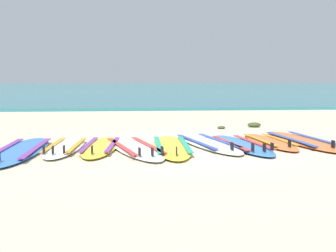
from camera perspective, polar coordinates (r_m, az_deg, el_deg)
ground_plane at (r=6.84m, az=4.23°, el=-2.73°), size 80.00×80.00×0.00m
sea at (r=43.94m, az=-3.38°, el=5.24°), size 80.00×60.00×0.10m
surfboard_0 at (r=6.59m, az=-19.45°, el=-3.14°), size 0.65×2.55×0.18m
surfboard_1 at (r=6.69m, az=-13.84°, el=-2.81°), size 0.61×2.03×0.18m
surfboard_2 at (r=6.63m, az=-9.16°, el=-2.78°), size 0.66×2.09×0.18m
surfboard_3 at (r=6.46m, az=-4.59°, el=-2.97°), size 1.17×2.40×0.18m
surfboard_4 at (r=6.56m, az=0.49°, el=-2.80°), size 0.62×2.34×0.18m
surfboard_5 at (r=6.92m, az=5.38°, el=-2.33°), size 1.09×2.37×0.18m
surfboard_6 at (r=6.84m, az=9.95°, el=-2.50°), size 0.83×2.23×0.18m
surfboard_7 at (r=7.26m, az=13.62°, el=-2.07°), size 0.66×1.97×0.18m
surfboard_8 at (r=7.52m, az=17.71°, el=-1.90°), size 0.86×2.48×0.18m
seaweed_clump_near_shoreline at (r=9.16m, az=7.29°, el=-0.20°), size 0.18×0.14×0.06m
seaweed_clump_mid_sand at (r=9.61m, az=11.68°, el=0.17°), size 0.30×0.24×0.11m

